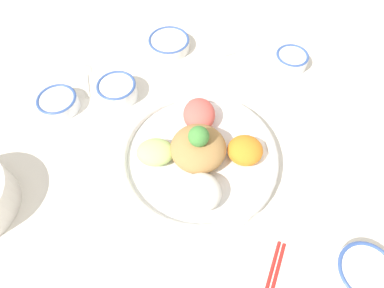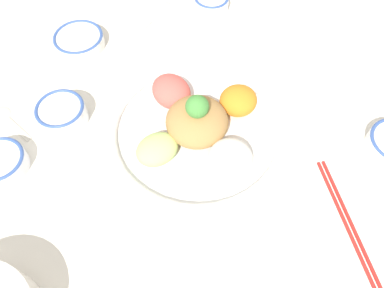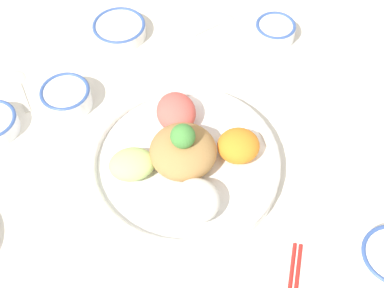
{
  "view_description": "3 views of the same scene",
  "coord_description": "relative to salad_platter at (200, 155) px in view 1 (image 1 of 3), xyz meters",
  "views": [
    {
      "loc": [
        0.13,
        -0.35,
        0.64
      ],
      "look_at": [
        -0.02,
        -0.02,
        0.05
      ],
      "focal_mm": 30.0,
      "sensor_mm": 36.0,
      "label": 1
    },
    {
      "loc": [
        -0.09,
        -0.43,
        0.64
      ],
      "look_at": [
        -0.02,
        -0.05,
        0.03
      ],
      "focal_mm": 35.0,
      "sensor_mm": 36.0,
      "label": 2
    },
    {
      "loc": [
        0.14,
        -0.54,
        0.84
      ],
      "look_at": [
        0.02,
        -0.03,
        0.1
      ],
      "focal_mm": 50.0,
      "sensor_mm": 36.0,
      "label": 3
    }
  ],
  "objects": [
    {
      "name": "sauce_bowl_red",
      "position": [
        -0.39,
        0.0,
        -0.01
      ],
      "size": [
        0.1,
        0.1,
        0.04
      ],
      "color": "white",
      "rests_on": "ground_plane"
    },
    {
      "name": "rice_bowl_blue",
      "position": [
        -0.23,
        0.31,
        -0.01
      ],
      "size": [
        0.12,
        0.12,
        0.03
      ],
      "color": "white",
      "rests_on": "ground_plane"
    },
    {
      "name": "ground_plane",
      "position": [
        -0.01,
        0.02,
        -0.03
      ],
      "size": [
        2.4,
        2.4,
        0.0
      ],
      "primitive_type": "plane",
      "color": "silver"
    },
    {
      "name": "serving_spoon_main",
      "position": [
        -0.02,
        0.4,
        -0.02
      ],
      "size": [
        0.1,
        0.1,
        0.01
      ],
      "rotation": [
        0.0,
        0.0,
        3.95
      ],
      "color": "beige",
      "rests_on": "ground_plane"
    },
    {
      "name": "salad_platter",
      "position": [
        0.0,
        0.0,
        0.0
      ],
      "size": [
        0.36,
        0.36,
        0.12
      ],
      "color": "white",
      "rests_on": "ground_plane"
    },
    {
      "name": "sauce_bowl_dark",
      "position": [
        0.11,
        0.38,
        -0.01
      ],
      "size": [
        0.09,
        0.09,
        0.04
      ],
      "color": "white",
      "rests_on": "ground_plane"
    },
    {
      "name": "serving_spoon_extra",
      "position": [
        -0.39,
        0.12,
        -0.02
      ],
      "size": [
        0.1,
        0.11,
        0.01
      ],
      "rotation": [
        0.0,
        0.0,
        5.37
      ],
      "color": "beige",
      "rests_on": "ground_plane"
    },
    {
      "name": "rice_bowl_plain",
      "position": [
        0.37,
        -0.1,
        -0.01
      ],
      "size": [
        0.11,
        0.11,
        0.03
      ],
      "color": "white",
      "rests_on": "ground_plane"
    },
    {
      "name": "sauce_bowl_far",
      "position": [
        -0.27,
        0.09,
        -0.0
      ],
      "size": [
        0.1,
        0.1,
        0.04
      ],
      "color": "white",
      "rests_on": "ground_plane"
    }
  ]
}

